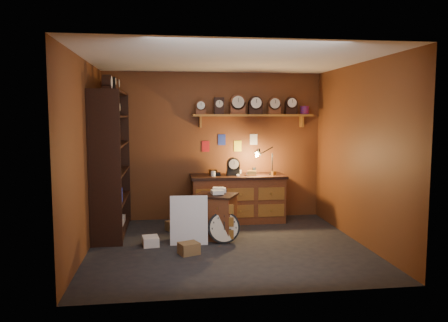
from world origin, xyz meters
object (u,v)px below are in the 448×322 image
shelving_unit (109,157)px  low_cabinet (216,214)px  workbench (238,196)px  big_round_clock (224,227)px

shelving_unit → low_cabinet: shelving_unit is taller
low_cabinet → workbench: bearing=87.9°
shelving_unit → big_round_clock: shelving_unit is taller
workbench → shelving_unit: bearing=-167.3°
workbench → big_round_clock: size_ratio=3.52×
low_cabinet → big_round_clock: low_cabinet is taller
shelving_unit → big_round_clock: size_ratio=5.31×
workbench → low_cabinet: bearing=-117.0°
workbench → low_cabinet: size_ratio=2.16×
big_round_clock → workbench: bearing=71.7°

